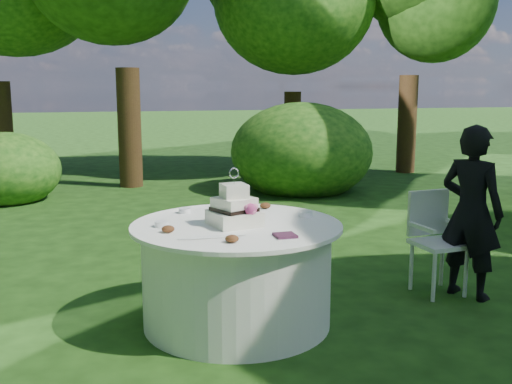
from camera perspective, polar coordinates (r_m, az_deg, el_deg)
ground at (r=4.65m, az=-1.81°, el=-12.31°), size 80.00×80.00×0.00m
napkins at (r=4.04m, az=2.79°, el=-4.15°), size 0.14×0.14×0.02m
feather_plume at (r=4.02m, az=-4.19°, el=-4.28°), size 0.48×0.07×0.01m
guest at (r=5.32m, az=19.82°, el=-1.81°), size 0.56×0.64×1.47m
table at (r=4.52m, az=-1.84°, el=-7.75°), size 1.56×1.56×0.77m
cake at (r=4.35m, az=-2.04°, el=-1.71°), size 0.39×0.39×0.43m
chair at (r=5.41m, az=16.65°, el=-3.80°), size 0.43×0.42×0.88m
votives at (r=4.59m, az=-3.60°, el=-2.31°), size 1.22×0.53×0.04m
petal_cups at (r=4.34m, az=-3.04°, el=-2.96°), size 0.98×1.07×0.05m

